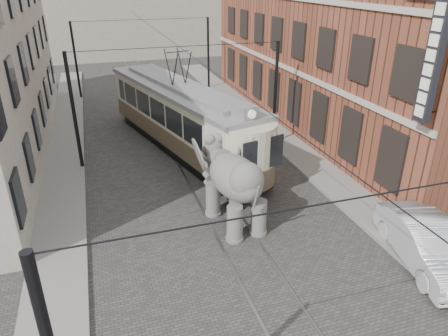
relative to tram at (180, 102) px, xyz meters
name	(u,v)px	position (x,y,z in m)	size (l,w,h in m)	color
ground	(218,208)	(0.05, -7.16, -2.78)	(120.00, 120.00, 0.00)	#3F3D3A
tram_rails	(218,207)	(0.05, -7.16, -2.77)	(1.54, 80.00, 0.02)	slate
sidewalk_right	(339,187)	(6.05, -7.16, -2.71)	(2.00, 60.00, 0.15)	slate
sidewalk_left	(60,232)	(-6.45, -7.16, -2.71)	(2.00, 60.00, 0.15)	slate
brick_building	(342,30)	(11.05, 1.84, 3.22)	(8.00, 26.00, 12.00)	brown
catenary	(186,109)	(-0.15, -2.16, 0.22)	(11.00, 30.20, 6.00)	black
tram	(180,102)	(0.00, 0.00, 0.00)	(2.89, 14.01, 5.56)	#BEB99A
elephant	(235,188)	(0.33, -8.54, -1.16)	(2.91, 5.28, 3.23)	#5F5C58
parked_car	(427,244)	(5.81, -12.96, -1.97)	(1.72, 4.89, 1.61)	#A6A5AA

